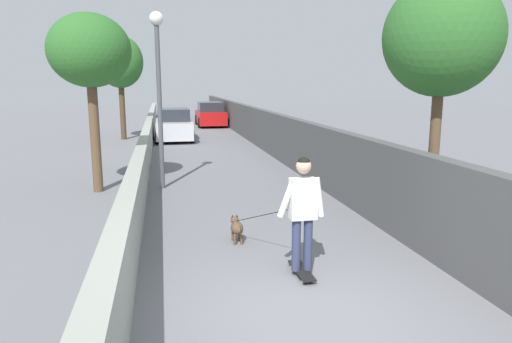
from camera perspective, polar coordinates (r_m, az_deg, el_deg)
ground_plane at (r=19.23m, az=-5.85°, el=2.45°), size 80.00×80.00×0.00m
wall_left at (r=17.10m, az=-13.32°, el=2.95°), size 48.00×0.30×1.07m
fence_right at (r=17.57m, az=2.65°, el=4.41°), size 48.00×0.30×1.65m
tree_left_near at (r=12.57m, az=-19.70°, el=13.57°), size 2.03×2.03×4.49m
tree_right_mid at (r=9.45m, az=21.82°, el=14.89°), size 2.13×2.13×4.70m
tree_left_far at (r=24.03m, az=-16.32°, el=12.69°), size 2.21×2.21×5.04m
lamp_post at (r=12.50m, az=-11.87°, el=12.00°), size 0.36×0.36×4.56m
skateboard at (r=7.08m, az=5.60°, el=-11.98°), size 0.80×0.21×0.08m
person_skateboarder at (r=6.75m, az=5.75°, el=-4.11°), size 0.22×0.71×1.69m
dog at (r=8.34m, az=-2.35°, el=-6.83°), size 1.92×0.83×1.06m
car_near at (r=23.19m, az=-10.04°, el=5.55°), size 3.81×1.80×1.54m
car_far at (r=30.50m, az=-5.60°, el=6.92°), size 4.00×1.80×1.54m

